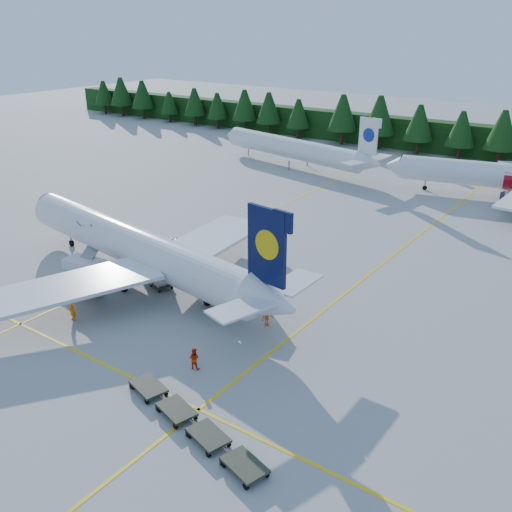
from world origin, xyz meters
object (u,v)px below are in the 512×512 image
Objects in this scene: airliner_navy at (129,244)px; airstairs at (87,261)px; airliner_red at (506,177)px; service_truck at (234,292)px.

airliner_navy is 6.39× the size of airstairs.
airliner_red reaches higher than airstairs.
airliner_red is at bearing 73.29° from airliner_navy.
airliner_red is 59.49m from airstairs.
airstairs is 1.05× the size of service_truck.
airliner_red is 50.89m from service_truck.
airliner_navy reaches higher than service_truck.
airliner_navy is 1.08× the size of airliner_red.
airliner_red is (23.94, 50.43, -0.24)m from airliner_navy.
airstairs is at bearing -156.57° from airliner_navy.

